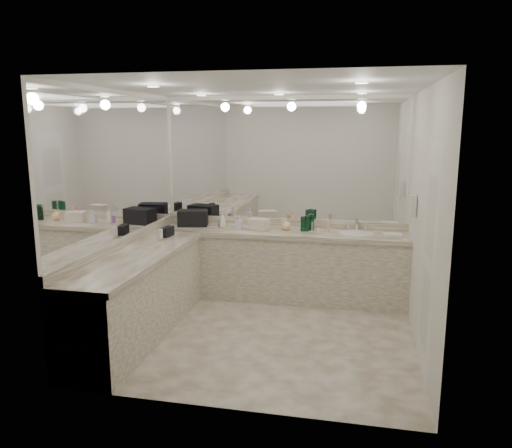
% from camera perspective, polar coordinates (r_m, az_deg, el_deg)
% --- Properties ---
extents(floor, '(3.20, 3.20, 0.00)m').
position_cam_1_polar(floor, '(5.55, 0.80, -12.40)').
color(floor, beige).
rests_on(floor, ground).
extents(ceiling, '(3.20, 3.20, 0.00)m').
position_cam_1_polar(ceiling, '(5.10, 0.88, 15.43)').
color(ceiling, white).
rests_on(ceiling, floor).
extents(wall_back, '(3.20, 0.02, 2.60)m').
position_cam_1_polar(wall_back, '(6.63, 3.32, 3.18)').
color(wall_back, silver).
rests_on(wall_back, floor).
extents(wall_left, '(0.02, 3.00, 2.60)m').
position_cam_1_polar(wall_left, '(5.69, -15.18, 1.47)').
color(wall_left, silver).
rests_on(wall_left, floor).
extents(wall_right, '(0.02, 3.00, 2.60)m').
position_cam_1_polar(wall_right, '(5.12, 18.70, 0.21)').
color(wall_right, silver).
rests_on(wall_right, floor).
extents(vanity_back_base, '(3.20, 0.60, 0.84)m').
position_cam_1_polar(vanity_back_base, '(6.52, 2.83, -4.86)').
color(vanity_back_base, silver).
rests_on(vanity_back_base, floor).
extents(vanity_back_top, '(3.20, 0.64, 0.06)m').
position_cam_1_polar(vanity_back_top, '(6.41, 2.86, -1.01)').
color(vanity_back_top, beige).
rests_on(vanity_back_top, vanity_back_base).
extents(vanity_left_base, '(0.60, 2.40, 0.84)m').
position_cam_1_polar(vanity_left_base, '(5.52, -13.32, -8.19)').
color(vanity_left_base, silver).
rests_on(vanity_left_base, floor).
extents(vanity_left_top, '(0.64, 2.42, 0.06)m').
position_cam_1_polar(vanity_left_top, '(5.38, -13.44, -3.67)').
color(vanity_left_top, beige).
rests_on(vanity_left_top, vanity_left_base).
extents(backsplash_back, '(3.20, 0.04, 0.10)m').
position_cam_1_polar(backsplash_back, '(6.67, 3.26, 0.18)').
color(backsplash_back, beige).
rests_on(backsplash_back, vanity_back_top).
extents(backsplash_left, '(0.04, 3.00, 0.10)m').
position_cam_1_polar(backsplash_left, '(5.75, -14.83, -1.97)').
color(backsplash_left, beige).
rests_on(backsplash_left, vanity_left_top).
extents(mirror_back, '(3.12, 0.01, 1.55)m').
position_cam_1_polar(mirror_back, '(6.57, 3.35, 7.27)').
color(mirror_back, white).
rests_on(mirror_back, wall_back).
extents(mirror_left, '(0.01, 2.92, 1.55)m').
position_cam_1_polar(mirror_left, '(5.63, -15.32, 6.24)').
color(mirror_left, white).
rests_on(mirror_left, wall_left).
extents(sink, '(0.44, 0.44, 0.03)m').
position_cam_1_polar(sink, '(6.34, 11.39, -1.13)').
color(sink, white).
rests_on(sink, vanity_back_top).
extents(faucet, '(0.24, 0.16, 0.14)m').
position_cam_1_polar(faucet, '(6.53, 11.44, -0.10)').
color(faucet, silver).
rests_on(faucet, vanity_back_top).
extents(wall_phone, '(0.06, 0.10, 0.24)m').
position_cam_1_polar(wall_phone, '(5.79, 17.50, 2.01)').
color(wall_phone, white).
rests_on(wall_phone, wall_right).
extents(door, '(0.02, 0.82, 2.10)m').
position_cam_1_polar(door, '(4.69, 19.05, -3.92)').
color(door, white).
rests_on(door, wall_right).
extents(black_toiletry_bag, '(0.43, 0.32, 0.22)m').
position_cam_1_polar(black_toiletry_bag, '(6.73, -7.22, 0.74)').
color(black_toiletry_bag, black).
rests_on(black_toiletry_bag, vanity_back_top).
extents(black_bag_spill, '(0.12, 0.22, 0.11)m').
position_cam_1_polar(black_bag_spill, '(6.14, -10.14, -0.89)').
color(black_bag_spill, black).
rests_on(black_bag_spill, vanity_left_top).
extents(cream_cosmetic_case, '(0.28, 0.21, 0.14)m').
position_cam_1_polar(cream_cosmetic_case, '(6.41, 0.35, -0.06)').
color(cream_cosmetic_case, beige).
rests_on(cream_cosmetic_case, vanity_back_top).
extents(hand_towel, '(0.23, 0.17, 0.04)m').
position_cam_1_polar(hand_towel, '(6.25, 15.34, -1.26)').
color(hand_towel, white).
rests_on(hand_towel, vanity_back_top).
extents(lotion_left, '(0.05, 0.05, 0.12)m').
position_cam_1_polar(lotion_left, '(5.96, -10.85, -1.24)').
color(lotion_left, white).
rests_on(lotion_left, vanity_left_top).
extents(soap_bottle_a, '(0.10, 0.10, 0.20)m').
position_cam_1_polar(soap_bottle_a, '(6.56, -3.83, 0.43)').
color(soap_bottle_a, white).
rests_on(soap_bottle_a, vanity_back_top).
extents(soap_bottle_b, '(0.09, 0.09, 0.18)m').
position_cam_1_polar(soap_bottle_b, '(6.47, -1.93, 0.20)').
color(soap_bottle_b, silver).
rests_on(soap_bottle_b, vanity_back_top).
extents(soap_bottle_c, '(0.14, 0.14, 0.16)m').
position_cam_1_polar(soap_bottle_c, '(6.41, 3.51, -0.02)').
color(soap_bottle_c, '#FFCE8B').
rests_on(soap_bottle_c, vanity_back_top).
extents(green_bottle_0, '(0.07, 0.07, 0.21)m').
position_cam_1_polar(green_bottle_0, '(6.44, 6.30, 0.21)').
color(green_bottle_0, '#104B2D').
rests_on(green_bottle_0, vanity_back_top).
extents(green_bottle_1, '(0.06, 0.06, 0.20)m').
position_cam_1_polar(green_bottle_1, '(6.37, 5.83, 0.05)').
color(green_bottle_1, '#104B2D').
rests_on(green_bottle_1, vanity_back_top).
extents(green_bottle_2, '(0.06, 0.06, 0.19)m').
position_cam_1_polar(green_bottle_2, '(6.36, 5.41, 0.00)').
color(green_bottle_2, '#104B2D').
rests_on(green_bottle_2, vanity_back_top).
extents(amenity_bottle_0, '(0.05, 0.05, 0.10)m').
position_cam_1_polar(amenity_bottle_0, '(6.60, -4.17, 0.04)').
color(amenity_bottle_0, '#9966B2').
rests_on(amenity_bottle_0, vanity_back_top).
extents(amenity_bottle_1, '(0.04, 0.04, 0.14)m').
position_cam_1_polar(amenity_bottle_1, '(6.39, 8.26, -0.24)').
color(amenity_bottle_1, '#E0B28C').
rests_on(amenity_bottle_1, vanity_back_top).
extents(amenity_bottle_2, '(0.06, 0.06, 0.12)m').
position_cam_1_polar(amenity_bottle_2, '(6.46, 3.18, -0.09)').
color(amenity_bottle_2, '#E0B28C').
rests_on(amenity_bottle_2, vanity_back_top).
extents(amenity_bottle_3, '(0.04, 0.04, 0.11)m').
position_cam_1_polar(amenity_bottle_3, '(6.43, 6.36, -0.22)').
color(amenity_bottle_3, silver).
rests_on(amenity_bottle_3, vanity_back_top).
extents(amenity_bottle_4, '(0.05, 0.05, 0.09)m').
position_cam_1_polar(amenity_bottle_4, '(6.77, -7.30, 0.24)').
color(amenity_bottle_4, silver).
rests_on(amenity_bottle_4, vanity_back_top).
extents(amenity_bottle_5, '(0.04, 0.04, 0.06)m').
position_cam_1_polar(amenity_bottle_5, '(6.27, 7.14, -0.77)').
color(amenity_bottle_5, white).
rests_on(amenity_bottle_5, vanity_back_top).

